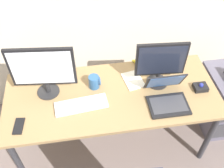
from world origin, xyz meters
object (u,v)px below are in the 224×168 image
at_px(monitor_side, 161,63).
at_px(trackball_mouse, 201,87).
at_px(paper_notepad, 133,80).
at_px(banana, 141,64).
at_px(monitor_main, 43,70).
at_px(cell_phone, 19,126).
at_px(laptop, 167,96).
at_px(coffee_mug, 94,82).
at_px(keyboard, 81,105).

bearing_deg(monitor_side, trackball_mouse, -20.62).
xyz_separation_m(paper_notepad, banana, (0.11, 0.18, 0.01)).
xyz_separation_m(monitor_main, cell_phone, (-0.21, -0.31, -0.25)).
bearing_deg(laptop, cell_phone, -176.35).
bearing_deg(cell_phone, coffee_mug, 34.28).
distance_m(monitor_main, paper_notepad, 0.76).
bearing_deg(laptop, keyboard, 175.79).
height_order(keyboard, cell_phone, keyboard).
bearing_deg(coffee_mug, monitor_main, -179.33).
bearing_deg(trackball_mouse, keyboard, -178.34).
bearing_deg(banana, keyboard, -145.95).
distance_m(coffee_mug, banana, 0.49).
relative_size(monitor_main, trackball_mouse, 4.49).
distance_m(laptop, paper_notepad, 0.34).
relative_size(trackball_mouse, banana, 0.58).
relative_size(monitor_side, paper_notepad, 1.99).
xyz_separation_m(laptop, cell_phone, (-1.14, -0.07, -0.05)).
height_order(laptop, trackball_mouse, laptop).
distance_m(monitor_main, cell_phone, 0.45).
distance_m(monitor_side, cell_phone, 1.17).
xyz_separation_m(monitor_main, laptop, (0.93, -0.23, -0.20)).
bearing_deg(monitor_main, paper_notepad, 1.80).
xyz_separation_m(laptop, banana, (-0.10, 0.43, -0.03)).
distance_m(keyboard, paper_notepad, 0.50).
distance_m(laptop, cell_phone, 1.14).
height_order(monitor_side, cell_phone, monitor_side).
height_order(laptop, banana, laptop).
relative_size(keyboard, paper_notepad, 2.03).
height_order(monitor_main, monitor_side, monitor_main).
bearing_deg(coffee_mug, paper_notepad, 3.09).
bearing_deg(cell_phone, monitor_side, 20.43).
height_order(coffee_mug, cell_phone, coffee_mug).
bearing_deg(cell_phone, keyboard, 21.25).
relative_size(paper_notepad, banana, 1.09).
xyz_separation_m(monitor_main, paper_notepad, (0.71, 0.02, -0.25)).
distance_m(monitor_side, banana, 0.32).
relative_size(laptop, banana, 1.66).
bearing_deg(monitor_side, banana, 109.83).
bearing_deg(paper_notepad, keyboard, -155.70).
height_order(trackball_mouse, coffee_mug, coffee_mug).
bearing_deg(monitor_side, keyboard, -166.77).
bearing_deg(paper_notepad, monitor_main, -178.20).
bearing_deg(monitor_side, coffee_mug, 176.24).
relative_size(keyboard, laptop, 1.33).
xyz_separation_m(monitor_main, keyboard, (0.26, -0.18, -0.24)).
height_order(laptop, paper_notepad, laptop).
distance_m(trackball_mouse, coffee_mug, 0.88).
xyz_separation_m(trackball_mouse, paper_notepad, (-0.53, 0.18, -0.02)).
height_order(keyboard, laptop, laptop).
bearing_deg(keyboard, paper_notepad, 24.30).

